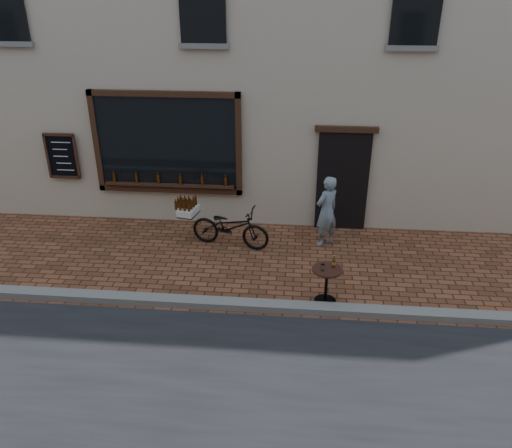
{
  "coord_description": "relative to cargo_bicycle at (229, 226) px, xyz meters",
  "views": [
    {
      "loc": [
        0.97,
        -6.75,
        4.97
      ],
      "look_at": [
        0.23,
        1.2,
        1.1
      ],
      "focal_mm": 35.0,
      "sensor_mm": 36.0,
      "label": 1
    }
  ],
  "objects": [
    {
      "name": "bistro_table",
      "position": [
        1.94,
        -1.88,
        0.02
      ],
      "size": [
        0.51,
        0.51,
        0.88
      ],
      "color": "black",
      "rests_on": "ground"
    },
    {
      "name": "ground",
      "position": [
        0.44,
        -2.39,
        -0.45
      ],
      "size": [
        90.0,
        90.0,
        0.0
      ],
      "primitive_type": "plane",
      "color": "#522D1A",
      "rests_on": "ground"
    },
    {
      "name": "pedestrian",
      "position": [
        2.0,
        0.25,
        0.31
      ],
      "size": [
        0.65,
        0.63,
        1.51
      ],
      "primitive_type": "imported",
      "rotation": [
        0.0,
        0.0,
        3.86
      ],
      "color": "slate",
      "rests_on": "ground"
    },
    {
      "name": "cargo_bicycle",
      "position": [
        0.0,
        0.0,
        0.0
      ],
      "size": [
        2.03,
        0.92,
        0.94
      ],
      "rotation": [
        0.0,
        0.0,
        1.36
      ],
      "color": "black",
      "rests_on": "ground"
    },
    {
      "name": "kerb",
      "position": [
        0.44,
        -2.19,
        -0.39
      ],
      "size": [
        90.0,
        0.25,
        0.12
      ],
      "primitive_type": "cube",
      "color": "slate",
      "rests_on": "ground"
    }
  ]
}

